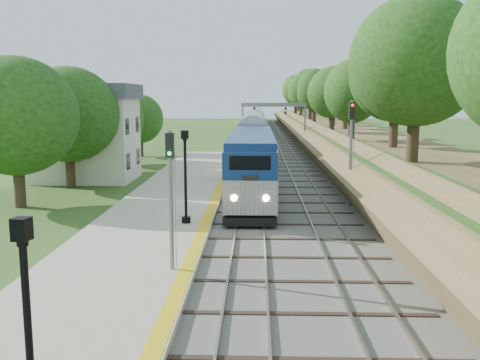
{
  "coord_description": "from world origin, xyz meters",
  "views": [
    {
      "loc": [
        0.34,
        -14.14,
        6.95
      ],
      "look_at": [
        -0.5,
        12.43,
        2.8
      ],
      "focal_mm": 40.0,
      "sensor_mm": 36.0,
      "label": 1
    }
  ],
  "objects_px": {
    "signal_farside": "(351,142)",
    "lamppost_mid": "(30,352)",
    "signal_platform": "(171,185)",
    "station_building": "(85,132)",
    "train": "(255,124)",
    "signal_gantry": "(274,114)",
    "lamppost_far": "(186,182)"
  },
  "relations": [
    {
      "from": "signal_farside",
      "to": "lamppost_mid",
      "type": "bearing_deg",
      "value": -112.15
    },
    {
      "from": "lamppost_mid",
      "to": "signal_platform",
      "type": "xyz_separation_m",
      "value": [
        0.85,
        10.8,
        1.27
      ]
    },
    {
      "from": "station_building",
      "to": "lamppost_mid",
      "type": "xyz_separation_m",
      "value": [
        10.25,
        -35.21,
        -1.7
      ]
    },
    {
      "from": "train",
      "to": "lamppost_mid",
      "type": "xyz_separation_m",
      "value": [
        -3.75,
        -85.6,
        0.18
      ]
    },
    {
      "from": "lamppost_mid",
      "to": "signal_farside",
      "type": "relative_size",
      "value": 0.68
    },
    {
      "from": "station_building",
      "to": "train",
      "type": "xyz_separation_m",
      "value": [
        14.0,
        50.39,
        -1.89
      ]
    },
    {
      "from": "signal_farside",
      "to": "signal_gantry",
      "type": "bearing_deg",
      "value": 95.95
    },
    {
      "from": "signal_platform",
      "to": "lamppost_mid",
      "type": "bearing_deg",
      "value": -94.5
    },
    {
      "from": "lamppost_mid",
      "to": "lamppost_far",
      "type": "bearing_deg",
      "value": 88.82
    },
    {
      "from": "train",
      "to": "signal_farside",
      "type": "xyz_separation_m",
      "value": [
        6.2,
        -61.16,
        1.96
      ]
    },
    {
      "from": "station_building",
      "to": "lamppost_far",
      "type": "bearing_deg",
      "value": -57.63
    },
    {
      "from": "train",
      "to": "lamppost_mid",
      "type": "relative_size",
      "value": 30.51
    },
    {
      "from": "station_building",
      "to": "lamppost_mid",
      "type": "relative_size",
      "value": 1.91
    },
    {
      "from": "lamppost_mid",
      "to": "signal_platform",
      "type": "bearing_deg",
      "value": 85.5
    },
    {
      "from": "signal_gantry",
      "to": "lamppost_far",
      "type": "height_order",
      "value": "signal_gantry"
    },
    {
      "from": "lamppost_far",
      "to": "train",
      "type": "bearing_deg",
      "value": 87.13
    },
    {
      "from": "train",
      "to": "lamppost_far",
      "type": "relative_size",
      "value": 28.2
    },
    {
      "from": "lamppost_mid",
      "to": "lamppost_far",
      "type": "xyz_separation_m",
      "value": [
        0.38,
        18.45,
        0.16
      ]
    },
    {
      "from": "station_building",
      "to": "signal_farside",
      "type": "relative_size",
      "value": 1.3
    },
    {
      "from": "lamppost_mid",
      "to": "station_building",
      "type": "bearing_deg",
      "value": 106.22
    },
    {
      "from": "lamppost_mid",
      "to": "signal_farside",
      "type": "distance_m",
      "value": 26.45
    },
    {
      "from": "station_building",
      "to": "signal_farside",
      "type": "distance_m",
      "value": 22.89
    },
    {
      "from": "station_building",
      "to": "lamppost_mid",
      "type": "distance_m",
      "value": 36.71
    },
    {
      "from": "signal_gantry",
      "to": "lamppost_mid",
      "type": "xyz_separation_m",
      "value": [
        -6.22,
        -60.21,
        -2.43
      ]
    },
    {
      "from": "train",
      "to": "lamppost_mid",
      "type": "height_order",
      "value": "lamppost_mid"
    },
    {
      "from": "signal_platform",
      "to": "signal_farside",
      "type": "height_order",
      "value": "signal_farside"
    },
    {
      "from": "train",
      "to": "lamppost_far",
      "type": "xyz_separation_m",
      "value": [
        -3.37,
        -67.15,
        0.35
      ]
    },
    {
      "from": "lamppost_mid",
      "to": "lamppost_far",
      "type": "height_order",
      "value": "lamppost_far"
    },
    {
      "from": "train",
      "to": "lamppost_mid",
      "type": "bearing_deg",
      "value": -92.51
    },
    {
      "from": "signal_gantry",
      "to": "lamppost_far",
      "type": "xyz_separation_m",
      "value": [
        -5.84,
        -41.76,
        -2.27
      ]
    },
    {
      "from": "signal_farside",
      "to": "lamppost_far",
      "type": "bearing_deg",
      "value": -147.94
    },
    {
      "from": "lamppost_far",
      "to": "signal_gantry",
      "type": "bearing_deg",
      "value": 82.04
    }
  ]
}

